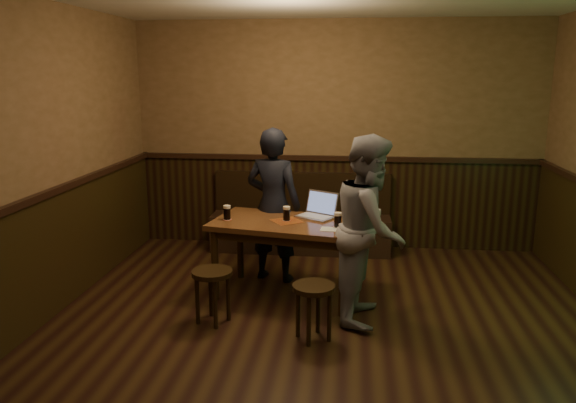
% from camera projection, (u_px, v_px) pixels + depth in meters
% --- Properties ---
extents(room, '(5.04, 6.04, 2.84)m').
position_uv_depth(room, '(324.00, 202.00, 4.30)').
color(room, black).
rests_on(room, ground).
extents(bench, '(2.20, 0.50, 0.95)m').
position_uv_depth(bench, '(301.00, 225.00, 7.00)').
color(bench, black).
rests_on(bench, ground).
extents(pub_table, '(1.54, 1.06, 0.76)m').
position_uv_depth(pub_table, '(287.00, 231.00, 5.48)').
color(pub_table, '#502717').
rests_on(pub_table, ground).
extents(stool_left, '(0.47, 0.47, 0.48)m').
position_uv_depth(stool_left, '(212.00, 281.00, 4.92)').
color(stool_left, black).
rests_on(stool_left, ground).
extents(stool_right, '(0.42, 0.42, 0.48)m').
position_uv_depth(stool_right, '(314.00, 296.00, 4.60)').
color(stool_right, black).
rests_on(stool_right, ground).
extents(pint_left, '(0.09, 0.09, 0.15)m').
position_uv_depth(pint_left, '(227.00, 213.00, 5.49)').
color(pint_left, maroon).
rests_on(pint_left, pub_table).
extents(pint_mid, '(0.09, 0.09, 0.14)m').
position_uv_depth(pint_mid, '(287.00, 214.00, 5.45)').
color(pint_mid, maroon).
rests_on(pint_mid, pub_table).
extents(pint_right, '(0.09, 0.09, 0.15)m').
position_uv_depth(pint_right, '(338.00, 220.00, 5.22)').
color(pint_right, maroon).
rests_on(pint_right, pub_table).
extents(laptop, '(0.45, 0.42, 0.25)m').
position_uv_depth(laptop, '(318.00, 211.00, 5.60)').
color(laptop, silver).
rests_on(laptop, pub_table).
extents(menu, '(0.23, 0.17, 0.00)m').
position_uv_depth(menu, '(333.00, 229.00, 5.16)').
color(menu, silver).
rests_on(menu, pub_table).
extents(person_suit, '(0.67, 0.53, 1.63)m').
position_uv_depth(person_suit, '(273.00, 205.00, 5.88)').
color(person_suit, black).
rests_on(person_suit, ground).
extents(person_grey, '(0.73, 0.89, 1.66)m').
position_uv_depth(person_grey, '(370.00, 229.00, 4.93)').
color(person_grey, gray).
rests_on(person_grey, ground).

